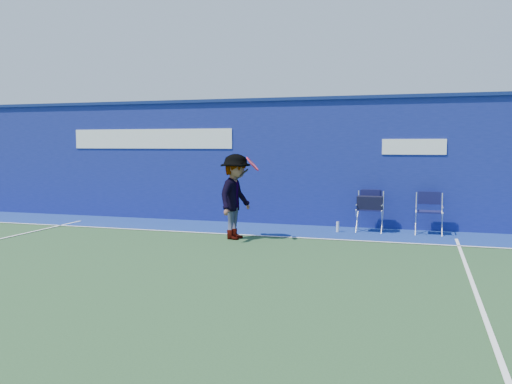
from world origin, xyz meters
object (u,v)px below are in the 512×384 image
(directors_chair_left, at_px, (370,214))
(water_bottle, at_px, (338,227))
(directors_chair_right, at_px, (429,221))
(tennis_player, at_px, (236,196))

(directors_chair_left, height_order, water_bottle, directors_chair_left)
(water_bottle, bearing_deg, directors_chair_right, 9.27)
(directors_chair_left, xyz_separation_m, tennis_player, (-2.57, -1.74, 0.48))
(tennis_player, bearing_deg, directors_chair_right, 24.75)
(directors_chair_right, bearing_deg, directors_chair_left, -178.65)
(directors_chair_left, distance_m, tennis_player, 3.14)
(directors_chair_right, xyz_separation_m, water_bottle, (-1.93, -0.32, -0.17))
(directors_chair_left, relative_size, tennis_player, 0.53)
(directors_chair_right, distance_m, water_bottle, 1.97)
(directors_chair_left, relative_size, water_bottle, 3.93)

